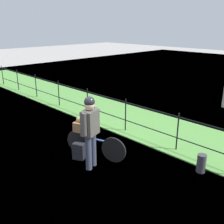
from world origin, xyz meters
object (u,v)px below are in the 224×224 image
object	(u,v)px
backpack_on_paving	(79,151)
bicycle_main	(95,145)
wooden_crate	(81,127)
mooring_bollard	(201,163)
terrier_dog	(82,119)
cyclist_person	(90,127)

from	to	relation	value
backpack_on_paving	bicycle_main	bearing A→B (deg)	29.28
wooden_crate	mooring_bollard	size ratio (longest dim) A/B	0.80
backpack_on_paving	wooden_crate	bearing A→B (deg)	93.58
mooring_bollard	terrier_dog	bearing A→B (deg)	-151.49
terrier_dog	mooring_bollard	xyz separation A→B (m)	(2.48, 1.35, -0.73)
mooring_bollard	backpack_on_paving	bearing A→B (deg)	-146.52
bicycle_main	backpack_on_paving	bearing A→B (deg)	-122.19
terrier_dog	backpack_on_paving	world-z (taller)	terrier_dog
backpack_on_paving	terrier_dog	bearing A→B (deg)	87.95
wooden_crate	mooring_bollard	xyz separation A→B (m)	(2.51, 1.36, -0.53)
backpack_on_paving	cyclist_person	bearing A→B (deg)	-33.10
terrier_dog	cyclist_person	world-z (taller)	cyclist_person
terrier_dog	cyclist_person	size ratio (longest dim) A/B	0.19
bicycle_main	backpack_on_paving	world-z (taller)	bicycle_main
wooden_crate	terrier_dog	world-z (taller)	terrier_dog
cyclist_person	backpack_on_paving	distance (m)	0.95
bicycle_main	terrier_dog	world-z (taller)	terrier_dog
wooden_crate	terrier_dog	size ratio (longest dim) A/B	1.04
backpack_on_paving	mooring_bollard	xyz separation A→B (m)	(2.37, 1.57, 0.01)
cyclist_person	mooring_bollard	bearing A→B (deg)	40.91
bicycle_main	mooring_bollard	distance (m)	2.50
cyclist_person	backpack_on_paving	xyz separation A→B (m)	(-0.51, 0.04, -0.80)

